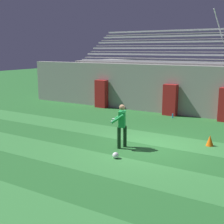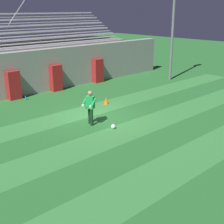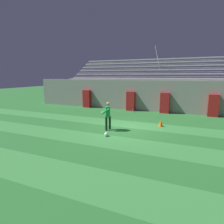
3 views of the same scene
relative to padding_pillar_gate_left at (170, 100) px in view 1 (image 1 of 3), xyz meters
name	(u,v)px [view 1 (image 1 of 3)]	position (x,y,z in m)	size (l,w,h in m)	color
ground_plane	(150,147)	(1.53, -5.95, -0.88)	(80.00, 80.00, 0.00)	#286B2D
turf_stripe_near	(37,217)	(1.53, -11.95, -0.87)	(28.00, 1.77, 0.01)	#38843D
turf_stripe_mid	(117,167)	(1.53, -8.41, -0.87)	(28.00, 1.77, 0.01)	#38843D
turf_stripe_far	(161,140)	(1.53, -4.88, -0.87)	(28.00, 1.77, 0.01)	#38843D
back_wall	(201,92)	(1.53, 0.55, 0.52)	(24.00, 0.60, 2.80)	#999691
padding_pillar_gate_left	(170,100)	(0.00, 0.00, 0.00)	(0.77, 0.44, 1.76)	#B21E1E
padding_pillar_far_left	(101,94)	(-4.66, 0.00, 0.00)	(0.77, 0.44, 1.76)	#B21E1E
bleacher_stand	(213,85)	(1.53, 3.24, 0.63)	(18.00, 4.75, 5.83)	#999691
goalkeeper	(122,123)	(0.64, -6.61, 0.08)	(0.67, 0.71, 1.67)	#143319
soccer_ball	(116,155)	(1.06, -7.76, -0.77)	(0.22, 0.22, 0.22)	white
traffic_cone	(210,141)	(3.44, -4.62, -0.67)	(0.30, 0.30, 0.42)	orange
water_bottle	(173,116)	(0.41, -0.62, -0.76)	(0.07, 0.07, 0.24)	#1E8CD8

